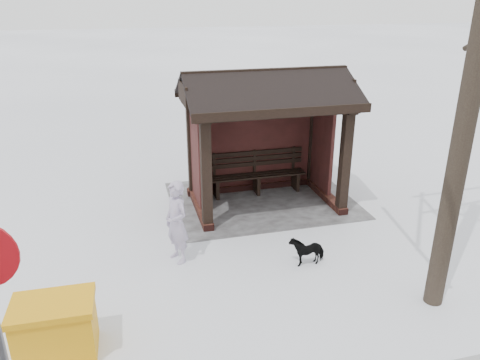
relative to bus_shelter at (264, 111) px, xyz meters
name	(u,v)px	position (x,y,z in m)	size (l,w,h in m)	color
ground	(264,204)	(0.00, 0.16, -2.17)	(120.00, 120.00, 0.00)	white
trampled_patch	(262,200)	(0.00, -0.04, -2.16)	(4.20, 3.20, 0.02)	gray
bus_shelter	(264,111)	(0.00, 0.00, 0.00)	(3.60, 2.40, 3.09)	#371714
pedestrian	(177,222)	(2.24, 2.12, -1.40)	(0.56, 0.37, 1.54)	#ACA0BC
dog	(307,250)	(0.01, 2.78, -1.90)	(0.28, 0.62, 0.52)	black
grit_bin	(56,328)	(4.12, 4.09, -1.75)	(1.08, 0.75, 0.82)	orange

